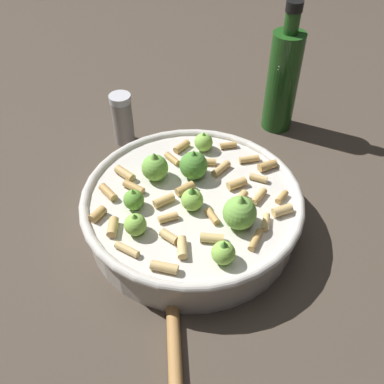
# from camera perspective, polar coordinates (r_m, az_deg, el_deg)

# --- Properties ---
(ground_plane) EXTENTS (2.40, 2.40, 0.00)m
(ground_plane) POSITION_cam_1_polar(r_m,az_deg,el_deg) (0.64, 0.00, -4.29)
(ground_plane) COLOR #42382D
(cooking_pan) EXTENTS (0.31, 0.31, 0.11)m
(cooking_pan) POSITION_cam_1_polar(r_m,az_deg,el_deg) (0.62, 0.01, -2.03)
(cooking_pan) COLOR beige
(cooking_pan) RESTS_ON ground
(pepper_shaker) EXTENTS (0.04, 0.04, 0.09)m
(pepper_shaker) POSITION_cam_1_polar(r_m,az_deg,el_deg) (0.77, -9.06, 9.41)
(pepper_shaker) COLOR gray
(pepper_shaker) RESTS_ON ground
(olive_oil_bottle) EXTENTS (0.06, 0.06, 0.23)m
(olive_oil_bottle) POSITION_cam_1_polar(r_m,az_deg,el_deg) (0.80, 11.78, 14.22)
(olive_oil_bottle) COLOR #1E4C19
(olive_oil_bottle) RESTS_ON ground
(wooden_spoon) EXTENTS (0.18, 0.15, 0.02)m
(wooden_spoon) POSITION_cam_1_polar(r_m,az_deg,el_deg) (0.51, -2.12, -23.83)
(wooden_spoon) COLOR #9E703D
(wooden_spoon) RESTS_ON ground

